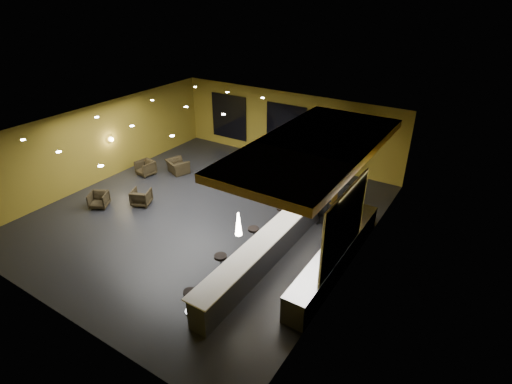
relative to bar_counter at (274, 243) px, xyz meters
The scene contains 34 objects.
floor 3.82m from the bar_counter, 164.68° to the left, with size 12.00×13.00×0.10m, color black.
ceiling 4.86m from the bar_counter, 164.68° to the left, with size 12.00×13.00×0.10m, color black.
wall_back 8.48m from the bar_counter, 115.80° to the left, with size 12.00×0.10×3.50m, color olive.
wall_front 6.76m from the bar_counter, 123.33° to the right, with size 12.00×0.10×3.50m, color olive.
wall_left 9.83m from the bar_counter, behind, with size 0.10×13.00×3.50m, color olive.
wall_right 2.88m from the bar_counter, 22.62° to the left, with size 0.10×13.00×3.50m, color olive.
wood_soffit 3.51m from the bar_counter, 80.07° to the left, with size 3.60×8.00×0.28m, color olive.
window_left 10.39m from the bar_counter, 133.86° to the left, with size 2.20×0.06×2.40m, color black.
window_center 8.37m from the bar_counter, 116.13° to the left, with size 2.20×0.06×2.40m, color black.
window_right 7.56m from the bar_counter, 94.99° to the left, with size 2.20×0.06×2.40m, color black.
tile_backsplash 2.75m from the bar_counter, ahead, with size 0.06×3.20×2.40m, color white.
bar_counter is the anchor object (origin of this frame).
bar_top 0.52m from the bar_counter, ahead, with size 0.78×8.10×0.05m, color white.
prep_counter 2.06m from the bar_counter, 14.04° to the left, with size 0.70×6.00×0.86m, color black.
prep_top 2.10m from the bar_counter, 14.04° to the left, with size 0.72×6.00×0.03m, color silver.
wall_shelf_lower 2.44m from the bar_counter, ahead, with size 0.30×1.50×0.03m, color silver.
wall_shelf_upper 2.67m from the bar_counter, ahead, with size 0.30×1.50×0.03m, color silver.
column 4.77m from the bar_counter, 90.00° to the left, with size 0.60×0.60×3.50m, color olive.
wall_sconce 9.73m from the bar_counter, behind, with size 0.22×0.22×0.22m, color #FFE5B2.
pendant_0 2.72m from the bar_counter, 90.00° to the right, with size 0.20×0.20×0.70m, color white.
pendant_1 1.92m from the bar_counter, 90.00° to the left, with size 0.20×0.20×0.70m, color white.
pendant_2 3.52m from the bar_counter, 90.00° to the left, with size 0.20×0.20×0.70m, color white.
staff_a 2.72m from the bar_counter, 77.00° to the left, with size 0.66×0.43×1.80m, color black.
staff_b 3.65m from the bar_counter, 70.26° to the left, with size 0.76×0.59×1.56m, color black.
staff_c 3.18m from the bar_counter, 59.63° to the left, with size 0.83×0.54×1.70m, color black.
armchair_a 7.75m from the bar_counter, behind, with size 0.69×0.71×0.65m, color black.
armchair_b 6.38m from the bar_counter, behind, with size 0.72×0.74×0.67m, color black.
armchair_c 8.66m from the bar_counter, 164.88° to the left, with size 0.75×0.77×0.70m, color black.
armchair_d 7.93m from the bar_counter, 155.79° to the left, with size 1.00×0.87×0.65m, color black.
bar_stool_0 3.53m from the bar_counter, 100.64° to the right, with size 0.38×0.38×0.74m.
bar_stool_1 1.99m from the bar_counter, 114.81° to the right, with size 0.42×0.42×0.82m.
bar_stool_2 0.83m from the bar_counter, behind, with size 0.40×0.40×0.79m.
bar_stool_3 1.90m from the bar_counter, 111.01° to the left, with size 0.41×0.41×0.81m.
bar_stool_4 3.43m from the bar_counter, 105.10° to the left, with size 0.41×0.41×0.81m.
Camera 1 is at (9.00, -10.53, 8.23)m, focal length 28.00 mm.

